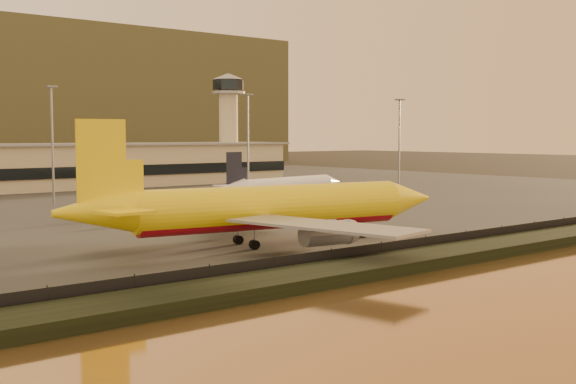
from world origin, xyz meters
name	(u,v)px	position (x,y,z in m)	size (l,w,h in m)	color
ground	(343,245)	(0.00, 0.00, 0.00)	(900.00, 900.00, 0.00)	black
embankment	(441,256)	(0.00, -17.00, 0.70)	(320.00, 7.00, 1.40)	black
tarmac	(71,198)	(0.00, 95.00, 0.10)	(320.00, 220.00, 0.20)	#2D2D2D
perimeter_fence	(415,247)	(0.00, -13.00, 1.30)	(300.00, 0.05, 2.20)	black
control_tower	(229,116)	(70.00, 131.00, 21.66)	(11.20, 11.20, 35.50)	tan
apron_light_masts	(167,133)	(15.00, 75.00, 15.70)	(152.20, 12.20, 25.40)	slate
dhl_cargo_jet	(266,208)	(-9.01, 5.59, 5.22)	(56.14, 54.28, 16.81)	yellow
white_narrowbody_jet	(285,186)	(33.05, 54.26, 3.61)	(39.76, 38.38, 11.44)	white
gse_vehicle_yellow	(240,218)	(1.90, 27.34, 1.09)	(3.97, 1.79, 1.79)	yellow
gse_vehicle_white	(163,217)	(-6.92, 37.90, 1.10)	(3.99, 1.80, 1.80)	white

